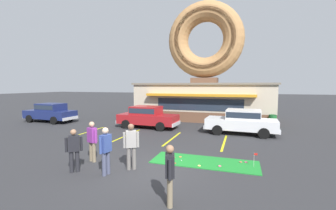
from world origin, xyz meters
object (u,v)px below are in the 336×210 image
at_px(car_navy, 50,112).
at_px(pedestrian_clipboard_woman, 106,149).
at_px(putting_flag_pin, 255,156).
at_px(pedestrian_beanie_man, 131,144).
at_px(pedestrian_hooded_kid, 74,149).
at_px(trash_bin, 272,121).
at_px(pedestrian_blue_sweater_man, 92,139).
at_px(car_white, 242,121).
at_px(golf_ball, 181,160).
at_px(pedestrian_leather_jacket_man, 170,172).
at_px(car_red, 147,116).

relative_size(car_navy, pedestrian_clipboard_woman, 2.71).
relative_size(putting_flag_pin, pedestrian_beanie_man, 0.32).
bearing_deg(pedestrian_beanie_man, pedestrian_hooded_kid, -154.50).
bearing_deg(pedestrian_clipboard_woman, trash_bin, 59.68).
relative_size(pedestrian_blue_sweater_man, pedestrian_hooded_kid, 1.06).
bearing_deg(pedestrian_blue_sweater_man, car_white, 51.86).
distance_m(golf_ball, car_navy, 14.80).
height_order(putting_flag_pin, car_navy, car_navy).
bearing_deg(trash_bin, pedestrian_leather_jacket_man, -107.29).
distance_m(car_white, pedestrian_leather_jacket_man, 9.89).
height_order(pedestrian_beanie_man, trash_bin, pedestrian_beanie_man).
bearing_deg(pedestrian_leather_jacket_man, car_white, 79.67).
bearing_deg(car_red, trash_bin, 17.82).
height_order(car_red, pedestrian_hooded_kid, car_red).
distance_m(putting_flag_pin, trash_bin, 9.26).
bearing_deg(golf_ball, car_red, 123.84).
bearing_deg(pedestrian_hooded_kid, pedestrian_beanie_man, 25.50).
bearing_deg(pedestrian_hooded_kid, trash_bin, 55.60).
distance_m(car_navy, pedestrian_clipboard_woman, 14.01).
relative_size(car_navy, pedestrian_hooded_kid, 2.91).
relative_size(car_white, car_navy, 1.01).
xyz_separation_m(car_white, car_red, (-6.70, 0.13, 0.00)).
distance_m(car_navy, pedestrian_hooded_kid, 13.13).
height_order(putting_flag_pin, car_red, car_red).
distance_m(car_red, pedestrian_leather_jacket_man, 11.03).
relative_size(pedestrian_clipboard_woman, trash_bin, 1.74).
height_order(car_red, car_navy, same).
bearing_deg(pedestrian_clipboard_woman, pedestrian_beanie_man, 50.68).
bearing_deg(car_red, pedestrian_leather_jacket_man, -63.48).
bearing_deg(car_navy, pedestrian_clipboard_woman, -37.11).
xyz_separation_m(pedestrian_clipboard_woman, pedestrian_beanie_man, (0.61, 0.74, 0.03)).
distance_m(pedestrian_leather_jacket_man, pedestrian_beanie_man, 2.92).
xyz_separation_m(pedestrian_hooded_kid, pedestrian_clipboard_woman, (1.24, 0.14, 0.07)).
height_order(pedestrian_blue_sweater_man, pedestrian_beanie_man, pedestrian_beanie_man).
height_order(putting_flag_pin, trash_bin, trash_bin).
height_order(car_red, pedestrian_blue_sweater_man, pedestrian_blue_sweater_man).
bearing_deg(pedestrian_leather_jacket_man, car_navy, 145.21).
bearing_deg(putting_flag_pin, pedestrian_hooded_kid, -158.10).
bearing_deg(pedestrian_hooded_kid, pedestrian_clipboard_woman, 6.42).
bearing_deg(pedestrian_beanie_man, car_red, 109.34).
bearing_deg(car_navy, pedestrian_leather_jacket_man, -34.79).
height_order(golf_ball, pedestrian_clipboard_woman, pedestrian_clipboard_woman).
bearing_deg(car_white, golf_ball, -110.27).
height_order(car_white, pedestrian_clipboard_woman, pedestrian_clipboard_woman).
bearing_deg(pedestrian_blue_sweater_man, car_red, 96.21).
xyz_separation_m(car_navy, trash_bin, (17.90, 3.04, -0.37)).
bearing_deg(pedestrian_hooded_kid, pedestrian_leather_jacket_man, -15.21).
height_order(pedestrian_blue_sweater_man, pedestrian_hooded_kid, pedestrian_blue_sweater_man).
relative_size(pedestrian_blue_sweater_man, pedestrian_leather_jacket_man, 1.03).
relative_size(golf_ball, pedestrian_beanie_man, 0.02).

